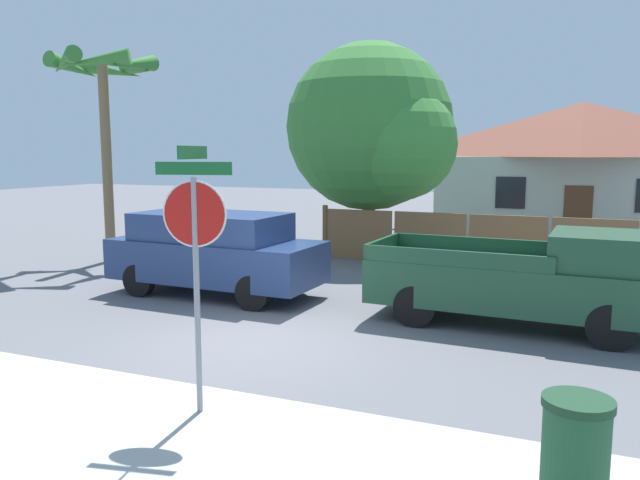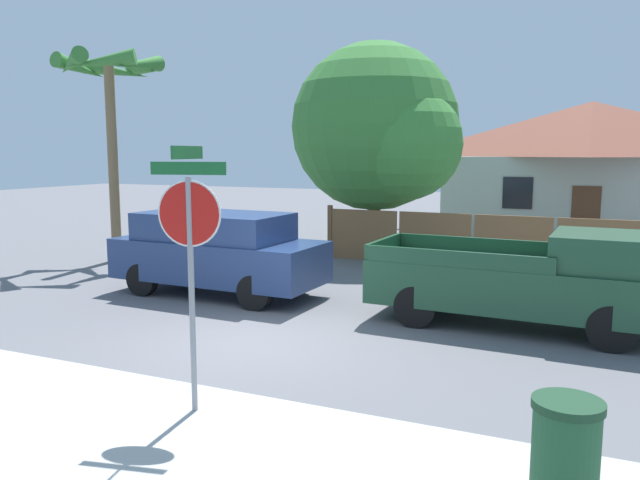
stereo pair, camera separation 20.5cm
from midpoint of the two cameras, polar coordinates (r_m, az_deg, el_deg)
name	(u,v)px [view 2 (the right image)]	position (r m, az deg, el deg)	size (l,w,h in m)	color
ground_plane	(252,341)	(10.52, -5.68, -9.19)	(80.00, 80.00, 0.00)	slate
sidewalk_strip	(93,428)	(7.79, -19.29, -15.92)	(36.00, 3.20, 0.01)	#B2B2AD
wooden_fence	(599,248)	(17.13, 24.45, -0.68)	(14.73, 0.12, 1.56)	brown
house	(589,166)	(25.83, 23.61, 6.21)	(10.57, 7.08, 4.99)	#B2C1B7
oak_tree	(381,131)	(18.98, 5.93, 9.92)	(5.29, 5.04, 6.38)	brown
palm_tree	(109,83)	(18.83, -18.40, 13.43)	(2.86, 3.07, 5.82)	brown
red_suv	(218,251)	(13.80, -8.93, -0.96)	(4.73, 2.09, 1.80)	navy
orange_pickup	(529,280)	(11.71, 19.07, -3.45)	(5.22, 2.17, 1.76)	#1E472D
stop_sign	(190,234)	(7.40, -11.04, 0.53)	(0.91, 0.82, 3.18)	gray
trash_bin	(565,453)	(6.21, 22.44, -17.52)	(0.62, 0.62, 0.97)	#1E4C2D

